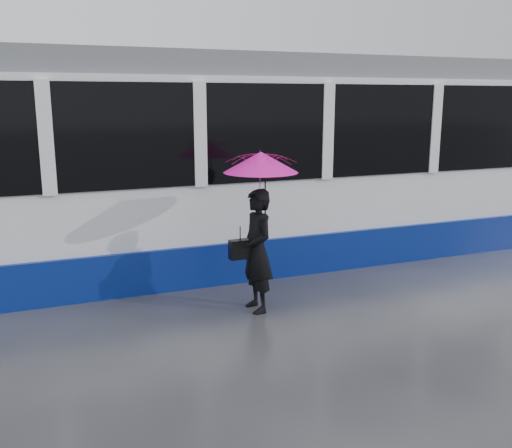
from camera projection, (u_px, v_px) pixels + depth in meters
name	position (u px, v px, depth m)	size (l,w,h in m)	color
ground	(173.00, 326.00, 6.88)	(90.00, 90.00, 0.00)	#28282C
rails	(135.00, 269.00, 9.14)	(34.00, 1.51, 0.02)	#3F3D38
woman	(257.00, 251.00, 7.24)	(0.58, 0.38, 1.59)	black
umbrella	(261.00, 177.00, 7.06)	(0.98, 0.98, 1.07)	#DD1247
handbag	(240.00, 249.00, 7.17)	(0.29, 0.14, 0.43)	black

